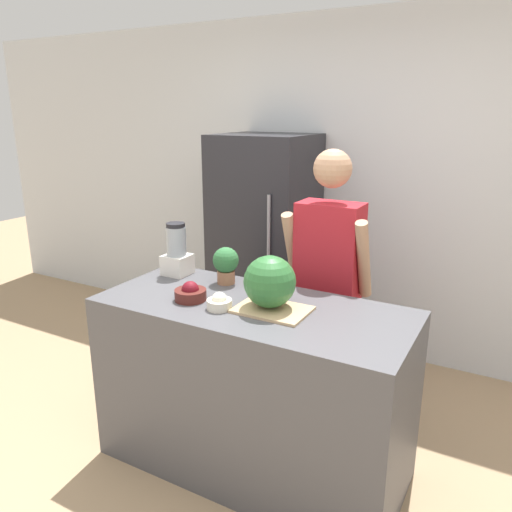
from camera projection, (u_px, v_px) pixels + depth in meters
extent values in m
plane|color=tan|center=(218.00, 504.00, 2.50)|extent=(14.00, 14.00, 0.00)
cube|color=silver|center=(360.00, 191.00, 3.85)|extent=(8.00, 0.06, 2.60)
cube|color=#4C4C51|center=(253.00, 387.00, 2.67)|extent=(1.62, 0.71, 0.95)
cube|color=#232328|center=(265.00, 246.00, 3.95)|extent=(0.71, 0.65, 1.73)
cylinder|color=gray|center=(269.00, 237.00, 3.51)|extent=(0.02, 0.02, 0.60)
cube|color=#333338|center=(325.00, 357.00, 3.13)|extent=(0.28, 0.18, 0.81)
cube|color=#B21E28|center=(329.00, 251.00, 2.94)|extent=(0.37, 0.22, 0.58)
sphere|color=tan|center=(333.00, 169.00, 2.80)|extent=(0.22, 0.22, 0.22)
cylinder|color=tan|center=(292.00, 250.00, 3.01)|extent=(0.07, 0.23, 0.48)
cylinder|color=tan|center=(363.00, 260.00, 2.80)|extent=(0.07, 0.23, 0.48)
cube|color=tan|center=(272.00, 310.00, 2.46)|extent=(0.36, 0.26, 0.01)
sphere|color=#2D6B33|center=(270.00, 282.00, 2.44)|extent=(0.26, 0.26, 0.26)
cylinder|color=#511E19|center=(191.00, 295.00, 2.59)|extent=(0.17, 0.17, 0.06)
sphere|color=maroon|center=(190.00, 290.00, 2.58)|extent=(0.09, 0.09, 0.09)
cylinder|color=beige|center=(219.00, 304.00, 2.48)|extent=(0.13, 0.13, 0.05)
sphere|color=white|center=(219.00, 300.00, 2.47)|extent=(0.08, 0.08, 0.08)
cube|color=silver|center=(177.00, 265.00, 2.99)|extent=(0.15, 0.15, 0.12)
cylinder|color=#99A3AD|center=(176.00, 241.00, 2.95)|extent=(0.12, 0.12, 0.17)
cylinder|color=black|center=(175.00, 225.00, 2.92)|extent=(0.11, 0.11, 0.02)
cylinder|color=#996647|center=(226.00, 277.00, 2.84)|extent=(0.10, 0.10, 0.08)
sphere|color=#2D6B38|center=(226.00, 260.00, 2.81)|extent=(0.15, 0.15, 0.15)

